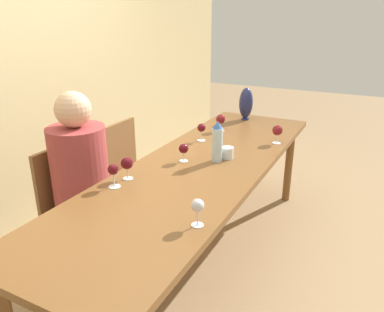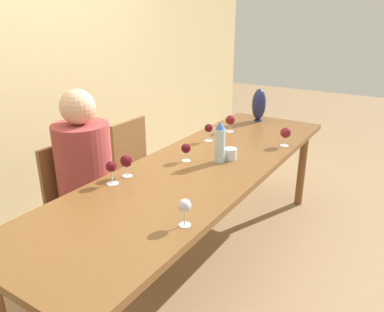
{
  "view_description": "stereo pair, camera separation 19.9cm",
  "coord_description": "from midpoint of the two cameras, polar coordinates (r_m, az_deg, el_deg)",
  "views": [
    {
      "loc": [
        -2.03,
        -0.98,
        1.69
      ],
      "look_at": [
        -0.11,
        0.0,
        0.87
      ],
      "focal_mm": 35.0,
      "sensor_mm": 36.0,
      "label": 1
    },
    {
      "loc": [
        -1.93,
        -1.16,
        1.69
      ],
      "look_at": [
        -0.11,
        0.0,
        0.87
      ],
      "focal_mm": 35.0,
      "sensor_mm": 36.0,
      "label": 2
    }
  ],
  "objects": [
    {
      "name": "ground_plane",
      "position": [
        2.82,
        3.41,
        -16.09
      ],
      "size": [
        14.0,
        14.0,
        0.0
      ],
      "primitive_type": "plane",
      "color": "#937551"
    },
    {
      "name": "wall_back",
      "position": [
        3.3,
        -21.06,
        14.46
      ],
      "size": [
        7.0,
        0.06,
        2.8
      ],
      "color": "#CCB784",
      "rests_on": "ground_plane"
    },
    {
      "name": "dining_table",
      "position": [
        2.46,
        3.75,
        -3.0
      ],
      "size": [
        2.76,
        0.81,
        0.77
      ],
      "color": "brown",
      "rests_on": "ground_plane"
    },
    {
      "name": "water_bottle",
      "position": [
        2.45,
        6.56,
        1.99
      ],
      "size": [
        0.07,
        0.07,
        0.28
      ],
      "color": "#ADCCD6",
      "rests_on": "dining_table"
    },
    {
      "name": "water_tumbler",
      "position": [
        2.54,
        8.14,
        0.28
      ],
      "size": [
        0.08,
        0.08,
        0.08
      ],
      "color": "silver",
      "rests_on": "dining_table"
    },
    {
      "name": "vase",
      "position": [
        3.48,
        11.79,
        7.66
      ],
      "size": [
        0.13,
        0.13,
        0.3
      ],
      "color": "#1E234C",
      "rests_on": "dining_table"
    },
    {
      "name": "wine_glass_0",
      "position": [
        2.16,
        -9.65,
        -1.81
      ],
      "size": [
        0.07,
        0.07,
        0.14
      ],
      "color": "silver",
      "rests_on": "dining_table"
    },
    {
      "name": "wine_glass_1",
      "position": [
        2.86,
        16.02,
        3.34
      ],
      "size": [
        0.08,
        0.08,
        0.14
      ],
      "color": "silver",
      "rests_on": "dining_table"
    },
    {
      "name": "wine_glass_2",
      "position": [
        2.25,
        -7.49,
        -0.87
      ],
      "size": [
        0.07,
        0.07,
        0.14
      ],
      "color": "silver",
      "rests_on": "dining_table"
    },
    {
      "name": "wine_glass_3",
      "position": [
        3.12,
        7.69,
        5.38
      ],
      "size": [
        0.08,
        0.08,
        0.14
      ],
      "color": "silver",
      "rests_on": "dining_table"
    },
    {
      "name": "wine_glass_4",
      "position": [
        1.72,
        2.2,
        -7.75
      ],
      "size": [
        0.06,
        0.06,
        0.14
      ],
      "color": "silver",
      "rests_on": "dining_table"
    },
    {
      "name": "wine_glass_5",
      "position": [
        2.47,
        1.38,
        1.06
      ],
      "size": [
        0.07,
        0.07,
        0.12
      ],
      "color": "silver",
      "rests_on": "dining_table"
    },
    {
      "name": "wine_glass_6",
      "position": [
        2.87,
        4.53,
        4.14
      ],
      "size": [
        0.06,
        0.06,
        0.14
      ],
      "color": "silver",
      "rests_on": "dining_table"
    },
    {
      "name": "chair_near",
      "position": [
        2.7,
        -14.51,
        -6.68
      ],
      "size": [
        0.44,
        0.44,
        0.87
      ],
      "color": "brown",
      "rests_on": "ground_plane"
    },
    {
      "name": "chair_far",
      "position": [
        3.14,
        -5.73,
        -2.08
      ],
      "size": [
        0.44,
        0.44,
        0.87
      ],
      "color": "brown",
      "rests_on": "ground_plane"
    },
    {
      "name": "person_near",
      "position": [
        2.56,
        -13.64,
        -3.25
      ],
      "size": [
        0.36,
        0.36,
        1.26
      ],
      "color": "#2D2D38",
      "rests_on": "ground_plane"
    }
  ]
}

